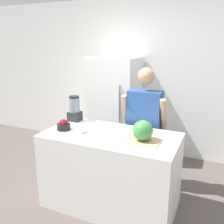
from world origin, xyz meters
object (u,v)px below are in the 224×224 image
bowl_cream (79,129)px  blender (75,109)px  refrigerator (115,108)px  bowl_cherries (64,126)px  watermelon (143,130)px  person (144,129)px

bowl_cream → blender: 0.47m
refrigerator → bowl_cream: size_ratio=11.51×
refrigerator → bowl_cream: (0.19, -1.42, 0.10)m
bowl_cream → bowl_cherries: bearing=179.1°
bowl_cherries → watermelon: bearing=2.2°
refrigerator → blender: size_ratio=5.04×
watermelon → blender: (-1.02, 0.32, 0.03)m
blender → watermelon: bearing=-17.2°
person → blender: person is taller
bowl_cherries → person: bearing=39.9°
refrigerator → person: bearing=-45.2°
bowl_cherries → blender: (-0.07, 0.35, 0.10)m
refrigerator → watermelon: 1.67m
refrigerator → blender: (-0.10, -1.06, 0.22)m
watermelon → refrigerator: bearing=123.8°
person → bowl_cherries: size_ratio=9.92×
blender → person: bearing=19.6°
bowl_cream → blender: bearing=128.9°
refrigerator → person: 1.07m
watermelon → bowl_cream: bearing=-176.9°
person → bowl_cream: 0.88m
refrigerator → bowl_cherries: (-0.03, -1.41, 0.12)m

